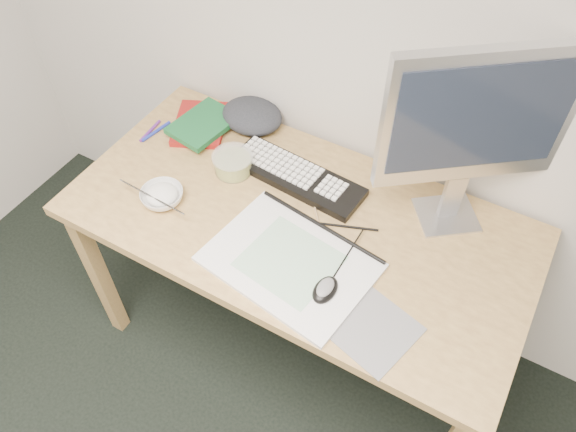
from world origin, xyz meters
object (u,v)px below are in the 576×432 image
desk (298,235)px  keyboard (297,177)px  rice_bowl (162,196)px  monitor (477,123)px  sketchpad (290,262)px

desk → keyboard: size_ratio=3.15×
desk → keyboard: 0.19m
rice_bowl → desk: bearing=20.2°
monitor → keyboard: bearing=153.4°
desk → keyboard: bearing=120.4°
desk → keyboard: (-0.08, 0.14, 0.10)m
desk → monitor: bearing=31.0°
desk → sketchpad: bearing=-68.9°
sketchpad → desk: bearing=119.4°
keyboard → rice_bowl: size_ratio=3.38×
sketchpad → keyboard: bearing=123.9°
keyboard → monitor: bearing=15.9°
keyboard → rice_bowl: 0.42m
sketchpad → monitor: bearing=58.5°
sketchpad → rice_bowl: (-0.46, 0.01, 0.01)m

